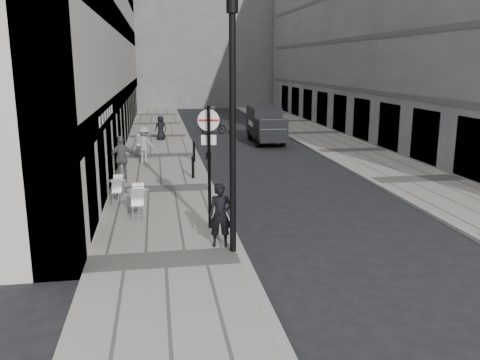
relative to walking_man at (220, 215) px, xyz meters
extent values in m
plane|color=black|center=(0.48, -3.42, -1.00)|extent=(120.00, 120.00, 0.00)
cube|color=gray|center=(-1.52, 14.58, -0.94)|extent=(4.00, 60.00, 0.12)
cube|color=gray|center=(9.48, 14.58, -0.94)|extent=(4.00, 60.00, 0.12)
cube|color=gray|center=(1.98, 52.58, 10.00)|extent=(24.00, 16.00, 22.00)
imported|color=black|center=(0.00, 0.00, 0.00)|extent=(0.70, 0.52, 1.76)
cylinder|color=black|center=(-0.12, 1.65, 0.97)|extent=(0.10, 0.10, 3.71)
cylinder|color=white|center=(-0.12, 1.65, 2.41)|extent=(0.64, 0.12, 0.64)
cube|color=#B21414|center=(-0.12, 1.63, 2.41)|extent=(0.58, 0.10, 0.06)
cube|color=white|center=(-0.12, 1.68, 1.82)|extent=(0.45, 0.09, 0.30)
cylinder|color=black|center=(0.28, -0.42, 2.23)|extent=(0.17, 0.17, 6.22)
cylinder|color=black|center=(0.28, -0.42, 5.39)|extent=(0.29, 0.29, 0.36)
cylinder|color=black|center=(-0.12, 8.65, -0.43)|extent=(0.12, 0.12, 0.91)
cylinder|color=black|center=(0.22, 12.49, -0.40)|extent=(0.13, 0.13, 0.96)
cylinder|color=black|center=(4.47, 17.05, -0.65)|extent=(0.26, 0.72, 0.71)
cylinder|color=black|center=(6.04, 17.03, -0.65)|extent=(0.26, 0.72, 0.71)
cylinder|color=black|center=(4.52, 20.08, -0.65)|extent=(0.26, 0.72, 0.71)
cylinder|color=black|center=(6.09, 20.05, -0.65)|extent=(0.26, 0.72, 0.71)
cube|color=black|center=(5.29, 19.35, 0.38)|extent=(1.83, 3.23, 1.78)
cube|color=black|center=(5.25, 16.95, 0.11)|extent=(1.80, 1.63, 1.25)
cube|color=#1E2328|center=(5.24, 16.29, 0.47)|extent=(1.56, 0.34, 0.66)
imported|color=black|center=(2.47, 23.35, -0.51)|extent=(1.99, 1.18, 0.99)
imported|color=#5D5E62|center=(2.47, 23.35, 0.10)|extent=(1.07, 0.94, 1.87)
imported|color=#5A5A5F|center=(-3.12, 8.39, 0.10)|extent=(1.24, 0.80, 1.96)
imported|color=gray|center=(-2.28, 12.47, 0.05)|extent=(1.36, 1.04, 1.86)
imported|color=black|center=(-1.37, 20.33, -0.09)|extent=(0.88, 0.70, 1.58)
cylinder|color=silver|center=(-2.32, 3.53, -0.87)|extent=(0.47, 0.47, 0.03)
cylinder|color=silver|center=(-2.32, 3.53, -0.48)|extent=(0.06, 0.06, 0.78)
cylinder|color=silver|center=(-2.32, 3.53, -0.09)|extent=(0.74, 0.74, 0.03)
cylinder|color=silver|center=(-3.12, 5.52, -0.87)|extent=(0.41, 0.41, 0.03)
cylinder|color=silver|center=(-3.12, 5.52, -0.53)|extent=(0.06, 0.06, 0.69)
cylinder|color=silver|center=(-3.12, 5.52, -0.18)|extent=(0.66, 0.66, 0.03)
cylinder|color=silver|center=(-2.51, 15.70, -0.87)|extent=(0.49, 0.49, 0.03)
cylinder|color=silver|center=(-2.51, 15.70, -0.46)|extent=(0.07, 0.07, 0.83)
cylinder|color=silver|center=(-2.51, 15.70, -0.04)|extent=(0.79, 0.79, 0.03)
camera|label=1|loc=(-1.62, -13.12, 4.03)|focal=38.00mm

